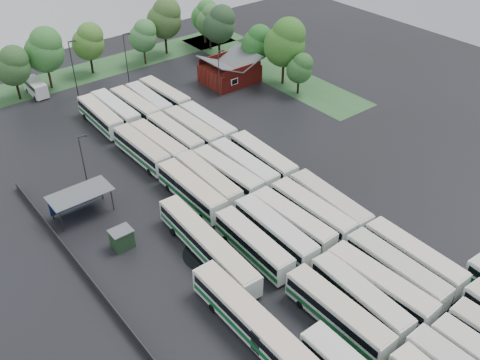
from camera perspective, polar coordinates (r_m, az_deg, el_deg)
ground at (r=67.64m, az=5.06°, el=-6.92°), size 160.00×160.00×0.00m
brick_building at (r=107.55m, az=-1.08°, el=11.36°), size 10.07×8.60×5.39m
wash_shed at (r=73.64m, az=-16.79°, el=-1.54°), size 8.20×4.20×3.58m
utility_hut at (r=67.90m, az=-12.49°, el=-6.10°), size 2.70×2.20×2.62m
grass_strip_north at (r=116.25m, az=-16.76°, el=10.75°), size 80.00×10.00×0.01m
grass_strip_east at (r=114.16m, az=2.98°, el=11.76°), size 10.00×50.00×0.01m
west_fence at (r=63.67m, az=-15.23°, el=-10.89°), size 0.10×50.00×1.20m
bus_r1c0 at (r=57.97m, az=10.38°, el=-13.78°), size 2.81×12.97×3.61m
bus_r1c1 at (r=59.94m, az=12.67°, el=-12.14°), size 3.29×12.80×3.53m
bus_r1c2 at (r=61.61m, az=14.67°, el=-10.82°), size 3.35×13.22×3.65m
bus_r1c3 at (r=63.86m, az=16.32°, el=-9.21°), size 2.85×12.96×3.60m
bus_r1c4 at (r=66.08m, az=18.06°, el=-7.85°), size 2.90×12.84×3.56m
bus_r2c0 at (r=64.69m, az=1.43°, el=-6.84°), size 3.11×12.56×3.47m
bus_r2c1 at (r=66.35m, az=3.76°, el=-5.53°), size 3.17×13.18×3.65m
bus_r2c2 at (r=68.12m, az=5.61°, el=-4.43°), size 3.09×12.91×3.57m
bus_r2c3 at (r=69.91m, az=7.71°, el=-3.38°), size 2.89×13.05×3.63m
bus_r2c4 at (r=71.65m, az=9.53°, el=-2.48°), size 3.41×13.20×3.64m
bus_r3c0 at (r=73.35m, az=-5.20°, el=-1.09°), size 2.86×13.05×3.63m
bus_r3c1 at (r=74.95m, az=-3.43°, el=-0.13°), size 3.08×13.00×3.60m
bus_r3c2 at (r=76.33m, az=-1.36°, el=0.66°), size 3.25×13.00×3.59m
bus_r3c3 at (r=77.88m, az=0.40°, el=1.45°), size 2.83×12.99×3.61m
bus_r3c4 at (r=79.73m, az=2.45°, el=2.29°), size 3.26×13.05×3.60m
bus_r4c0 at (r=83.29m, az=-10.45°, el=3.23°), size 2.90×12.80×3.55m
bus_r4c1 at (r=84.19m, az=-8.67°, el=3.80°), size 3.08×12.84×3.55m
bus_r4c2 at (r=86.08m, az=-6.94°, el=4.70°), size 2.77×12.69×3.53m
bus_r4c3 at (r=87.38m, az=-5.13°, el=5.35°), size 2.94×12.98×3.60m
bus_r4c4 at (r=88.76m, az=-3.47°, el=5.92°), size 2.77×12.82×3.57m
bus_r5c0 at (r=94.25m, az=-14.66°, el=6.61°), size 3.05×12.75×3.53m
bus_r5c1 at (r=95.34m, az=-13.11°, el=7.23°), size 2.82×12.98×3.61m
bus_r5c2 at (r=96.18m, az=-11.13°, el=7.72°), size 2.98×12.69×3.52m
bus_r5c3 at (r=97.46m, az=-9.67°, el=8.25°), size 2.89×12.53×3.47m
bus_r5c4 at (r=99.16m, az=-8.04°, el=8.92°), size 3.20×12.80×3.54m
artic_bus_west_b at (r=64.66m, az=-3.51°, el=-6.93°), size 3.45×18.67×3.45m
artic_bus_west_c at (r=55.66m, az=2.09°, el=-15.68°), size 2.90×19.69×3.65m
minibus at (r=109.36m, az=-20.96°, el=9.26°), size 2.50×6.53×2.85m
tree_north_1 at (r=106.70m, az=-23.06°, el=11.19°), size 6.30×6.30×10.43m
tree_north_2 at (r=108.95m, az=-20.11°, el=12.96°), size 7.33×7.33×12.14m
tree_north_3 at (r=113.58m, az=-15.83°, el=14.07°), size 6.38×6.38×10.56m
tree_north_4 at (r=116.13m, az=-10.25°, el=14.93°), size 5.76×5.76×9.55m
tree_north_5 at (r=120.28m, az=-8.01°, el=16.74°), size 7.43×7.43×12.30m
tree_north_6 at (r=126.20m, az=-3.73°, el=17.13°), size 5.98×5.98×9.90m
tree_east_0 at (r=101.98m, az=6.46°, el=11.79°), size 4.84×4.84×8.01m
tree_east_1 at (r=104.57m, az=4.91°, el=14.46°), size 7.97×7.97×13.20m
tree_east_2 at (r=109.88m, az=1.88°, el=14.47°), size 6.07×6.07×10.05m
tree_east_3 at (r=117.71m, az=-2.16°, el=16.31°), size 6.84×6.84×11.34m
tree_east_4 at (r=122.38m, az=-3.15°, el=16.62°), size 6.07×6.07×10.05m
lamp_post_ne at (r=100.06m, az=-2.22°, el=11.57°), size 1.39×0.27×9.01m
lamp_post_nw at (r=76.03m, az=-16.32°, el=1.97°), size 1.42×0.28×9.19m
lamp_post_back_w at (r=103.98m, az=-17.35°, el=11.58°), size 1.67×0.33×10.87m
lamp_post_back_e at (r=106.20m, az=-12.01°, el=12.76°), size 1.61×0.31×10.48m
puddle_0 at (r=58.76m, az=18.24°, el=-17.60°), size 6.09×6.09×0.01m
puddle_1 at (r=64.68m, az=22.07°, el=-12.52°), size 4.49×4.49×0.01m
puddle_2 at (r=66.28m, az=-3.30°, el=-7.88°), size 6.61×6.61×0.01m
puddle_3 at (r=71.62m, az=9.60°, el=-4.56°), size 3.65×3.65×0.01m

